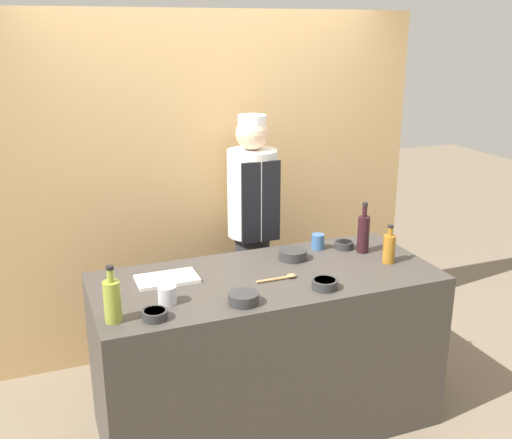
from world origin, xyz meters
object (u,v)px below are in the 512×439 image
Objects in this scene: cup_blue at (318,242)px; wooden_spoon at (281,278)px; sauce_bowl_red at (293,254)px; sauce_bowl_orange at (243,298)px; bottle_amber at (389,248)px; sauce_bowl_green at (155,314)px; sauce_bowl_yellow at (344,244)px; sauce_bowl_white at (325,283)px; bottle_oil at (112,300)px; cup_steel at (167,295)px; cutting_board at (167,279)px; bottle_wine at (363,233)px; chef_center at (252,231)px.

wooden_spoon is (-0.41, -0.36, -0.04)m from cup_blue.
sauce_bowl_red is 1.09× the size of sauce_bowl_orange.
sauce_bowl_red is at bearing 153.27° from bottle_amber.
sauce_bowl_green is 1.28× the size of cup_blue.
sauce_bowl_white is at bearing -128.47° from sauce_bowl_yellow.
bottle_oil reaches higher than cup_steel.
sauce_bowl_white is at bearing -28.16° from cutting_board.
sauce_bowl_orange is at bearing -21.85° from cup_steel.
sauce_bowl_green is 0.21m from bottle_oil.
sauce_bowl_orange is (0.45, 0.01, 0.01)m from sauce_bowl_green.
sauce_bowl_orange is at bearing -149.26° from sauce_bowl_yellow.
bottle_amber reaches higher than sauce_bowl_red.
cup_blue is at bearing 147.27° from bottle_wine.
sauce_bowl_white reaches higher than cutting_board.
bottle_amber is (1.44, 0.21, 0.07)m from sauce_bowl_green.
bottle_wine reaches higher than sauce_bowl_green.
sauce_bowl_green is at bearing -178.75° from sauce_bowl_white.
bottle_oil is (-1.10, 0.03, 0.08)m from sauce_bowl_white.
bottle_amber reaches higher than sauce_bowl_yellow.
sauce_bowl_white is 0.86m from cutting_board.
sauce_bowl_yellow is 1.27m from cup_steel.
sauce_bowl_red is 1.05m from sauce_bowl_green.
sauce_bowl_red reaches higher than sauce_bowl_green.
bottle_oil reaches higher than sauce_bowl_yellow.
sauce_bowl_white is at bearing -159.67° from bottle_amber.
cup_steel is 0.05× the size of chef_center.
sauce_bowl_green is 0.45m from sauce_bowl_orange.
bottle_amber is at bearing 0.34° from wooden_spoon.
sauce_bowl_red reaches higher than sauce_bowl_yellow.
chef_center reaches higher than sauce_bowl_orange.
sauce_bowl_white is 1.11m from bottle_oil.
sauce_bowl_orange is at bearing -145.60° from wooden_spoon.
bottle_oil reaches higher than bottle_amber.
cutting_board is 0.19× the size of chef_center.
cup_blue is at bearing 21.70° from cup_steel.
chef_center is (0.14, 0.81, -0.01)m from wooden_spoon.
bottle_oil is 1.44m from cup_blue.
bottle_amber is at bearing 2.80° from cup_steel.
sauce_bowl_white is 0.49× the size of bottle_oil.
bottle_oil is at bearing -166.76° from bottle_wine.
bottle_wine is 1.37× the size of bottle_amber.
bottle_amber is 2.41× the size of cup_blue.
sauce_bowl_yellow is 0.34m from bottle_amber.
sauce_bowl_orange is 0.09× the size of chef_center.
chef_center reaches higher than bottle_oil.
cup_steel is 0.41× the size of wooden_spoon.
cutting_board is at bearing 69.49° from sauce_bowl_green.
cup_blue is (-0.29, 0.36, -0.04)m from bottle_amber.
bottle_amber is at bearing 5.79° from bottle_oil.
bottle_oil is (-0.35, -0.38, 0.10)m from cutting_board.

